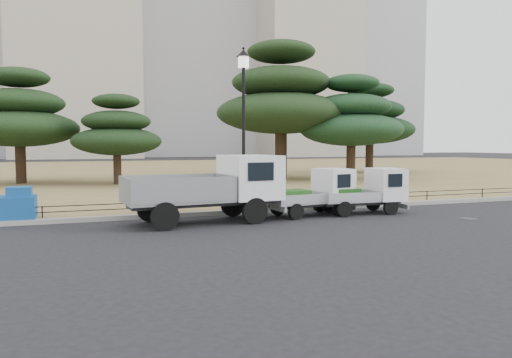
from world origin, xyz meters
name	(u,v)px	position (x,y,z in m)	size (l,w,h in m)	color
ground	(278,224)	(0.00, 0.00, 0.00)	(220.00, 220.00, 0.00)	black
lawn	(145,172)	(0.00, 30.60, 0.07)	(120.00, 56.00, 0.15)	olive
curb	(250,211)	(0.00, 2.60, 0.08)	(120.00, 0.25, 0.16)	gray
truck_large	(213,185)	(-1.82, 1.09, 1.20)	(5.09, 2.38, 2.16)	black
truck_kei_front	(316,192)	(2.05, 1.39, 0.82)	(3.26, 1.72, 1.64)	black
truck_kei_rear	(367,191)	(4.00, 1.14, 0.82)	(3.19, 1.49, 1.64)	black
street_lamp	(244,102)	(-0.15, 2.90, 4.06)	(0.52, 0.52, 5.79)	black
pipe_fence	(249,201)	(0.00, 2.75, 0.44)	(38.00, 0.04, 0.40)	black
tarp_pile	(11,206)	(-7.94, 3.09, 0.56)	(1.57, 1.17, 1.03)	#14509D
manhole	(468,219)	(6.50, -1.20, 0.01)	(0.60, 0.60, 0.01)	#2D2D30
pine_west_near	(19,117)	(-8.99, 18.91, 4.17)	(6.97, 6.97, 6.97)	black
pine_center_left	(117,132)	(-3.55, 16.13, 3.23)	(5.24, 5.24, 5.33)	black
pine_center_right	(281,100)	(7.37, 17.02, 5.55)	(8.79, 8.79, 9.33)	black
pine_east_near	(351,119)	(11.66, 14.99, 4.21)	(6.96, 6.96, 7.04)	black
pine_east_far	(370,121)	(17.59, 21.85, 4.48)	(7.47, 7.47, 7.50)	black
tower_center_left	(74,8)	(-5.00, 85.00, 27.50)	(22.00, 20.00, 55.00)	#AAA08C
tower_east	(302,42)	(40.00, 82.00, 24.00)	(20.00, 18.00, 48.00)	#AAA08C
tower_far_east	(357,6)	(58.00, 90.00, 35.00)	(24.00, 20.00, 70.00)	#A0A0A5
radio_tower	(419,28)	(72.00, 85.00, 30.04)	(1.80, 1.80, 63.00)	#D83F33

